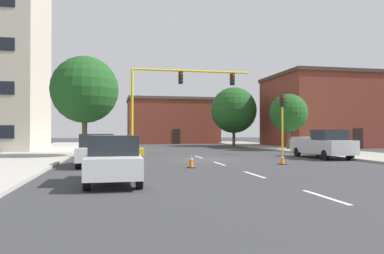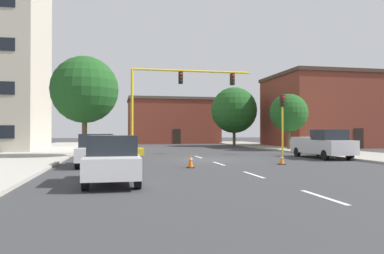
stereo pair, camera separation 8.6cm
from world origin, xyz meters
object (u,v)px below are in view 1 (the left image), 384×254
(sedan_white_mid_left, at_px, (114,159))
(traffic_cone_roadside_b, at_px, (282,159))
(traffic_signal_gantry, at_px, (150,126))
(tree_left_near, at_px, (85,90))
(pickup_truck_silver, at_px, (322,144))
(tree_right_mid, at_px, (288,113))
(sedan_white_near_left, at_px, (97,150))
(tree_right_far, at_px, (234,110))
(traffic_cone_roadside_a, at_px, (191,161))
(traffic_light_pole_right, at_px, (282,111))

(sedan_white_mid_left, distance_m, traffic_cone_roadside_b, 10.89)
(traffic_signal_gantry, distance_m, traffic_cone_roadside_b, 11.84)
(tree_left_near, relative_size, sedan_white_mid_left, 1.60)
(tree_left_near, relative_size, traffic_cone_roadside_b, 11.70)
(pickup_truck_silver, height_order, traffic_cone_roadside_b, pickup_truck_silver)
(tree_left_near, xyz_separation_m, sedan_white_mid_left, (2.12, -13.26, -3.93))
(tree_right_mid, height_order, traffic_cone_roadside_b, tree_right_mid)
(traffic_cone_roadside_b, bearing_deg, sedan_white_near_left, 172.82)
(sedan_white_near_left, bearing_deg, pickup_truck_silver, 9.74)
(tree_right_mid, bearing_deg, tree_right_far, 101.49)
(sedan_white_near_left, bearing_deg, tree_right_mid, 35.81)
(sedan_white_near_left, height_order, traffic_cone_roadside_a, sedan_white_near_left)
(traffic_signal_gantry, xyz_separation_m, traffic_light_pole_right, (10.54, -1.41, 1.20))
(traffic_cone_roadside_a, bearing_deg, traffic_light_pole_right, 43.90)
(tree_left_near, bearing_deg, tree_right_far, 45.51)
(traffic_light_pole_right, distance_m, tree_left_near, 15.45)
(traffic_light_pole_right, bearing_deg, tree_right_far, 85.61)
(traffic_light_pole_right, bearing_deg, pickup_truck_silver, -77.84)
(traffic_light_pole_right, height_order, tree_left_near, tree_left_near)
(tree_right_mid, bearing_deg, traffic_cone_roadside_b, -117.76)
(tree_right_far, distance_m, traffic_cone_roadside_b, 25.47)
(traffic_cone_roadside_a, bearing_deg, traffic_signal_gantry, 96.23)
(traffic_light_pole_right, distance_m, tree_right_far, 16.43)
(tree_left_near, bearing_deg, tree_right_mid, 18.68)
(traffic_signal_gantry, relative_size, tree_right_mid, 1.90)
(sedan_white_near_left, bearing_deg, traffic_signal_gantry, 66.35)
(pickup_truck_silver, xyz_separation_m, traffic_cone_roadside_a, (-10.34, -4.72, -0.62))
(tree_left_near, distance_m, sedan_white_mid_left, 13.99)
(traffic_signal_gantry, height_order, traffic_cone_roadside_b, traffic_signal_gantry)
(traffic_light_pole_right, bearing_deg, traffic_cone_roadside_a, -136.10)
(traffic_light_pole_right, relative_size, traffic_cone_roadside_a, 6.69)
(tree_right_far, bearing_deg, traffic_light_pole_right, -94.39)
(traffic_signal_gantry, height_order, tree_left_near, tree_left_near)
(pickup_truck_silver, bearing_deg, tree_right_mid, 76.25)
(sedan_white_mid_left, height_order, traffic_cone_roadside_b, sedan_white_mid_left)
(tree_right_mid, distance_m, sedan_white_mid_left, 25.89)
(traffic_light_pole_right, xyz_separation_m, tree_right_far, (1.25, 16.35, 0.99))
(tree_left_near, height_order, traffic_cone_roadside_b, tree_left_near)
(tree_right_far, height_order, traffic_cone_roadside_a, tree_right_far)
(sedan_white_mid_left, bearing_deg, tree_right_far, 64.32)
(traffic_light_pole_right, bearing_deg, traffic_signal_gantry, 172.38)
(traffic_signal_gantry, bearing_deg, tree_right_far, 51.71)
(tree_right_mid, xyz_separation_m, sedan_white_mid_left, (-16.67, -19.61, -2.79))
(pickup_truck_silver, height_order, sedan_white_mid_left, pickup_truck_silver)
(traffic_signal_gantry, xyz_separation_m, tree_right_far, (11.80, 14.94, 2.18))
(tree_right_mid, relative_size, sedan_white_near_left, 1.23)
(traffic_light_pole_right, xyz_separation_m, tree_left_near, (-15.38, -0.58, 1.29))
(sedan_white_mid_left, height_order, traffic_cone_roadside_a, sedan_white_mid_left)
(traffic_light_pole_right, distance_m, tree_right_mid, 6.70)
(traffic_cone_roadside_b, bearing_deg, sedan_white_mid_left, -148.85)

